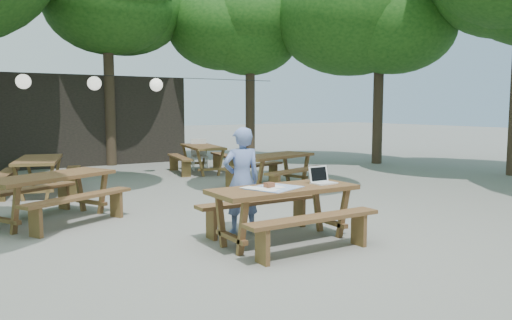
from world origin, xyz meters
The scene contains 12 objects.
ground centered at (0.00, 0.00, 0.00)m, with size 80.00×80.00×0.00m, color slate.
pavilion centered at (0.50, 10.50, 1.40)m, with size 6.00×3.00×2.80m, color black.
main_picnic_table centered at (0.42, -1.27, 0.39)m, with size 2.00×1.58×0.75m.
picnic_table_nw centered at (-2.01, 1.68, 0.39)m, with size 2.42×2.28×0.75m.
picnic_table_ne centered at (2.87, 2.61, 0.39)m, with size 2.27×2.05×0.75m.
picnic_table_far_w centered at (-1.76, 4.53, 0.39)m, with size 2.01×2.24×0.75m.
picnic_table_far_e centered at (2.66, 5.88, 0.39)m, with size 1.89×2.15×0.75m.
woman centered at (0.22, -0.49, 0.76)m, with size 0.56×0.37×1.53m, color #6D83C6.
plastic_chair centered at (2.82, 6.42, 0.26)m, with size 0.55×0.55×0.90m.
laptop centered at (1.06, -1.27, 0.81)m, with size 0.34×0.28×0.24m.
tabletop_clutter centered at (0.24, -1.26, 0.76)m, with size 0.83×0.76×0.08m.
paper_lanterns centered at (-0.19, 6.00, 2.40)m, with size 9.00×0.34×0.38m.
Camera 1 is at (-3.35, -6.65, 1.80)m, focal length 35.00 mm.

